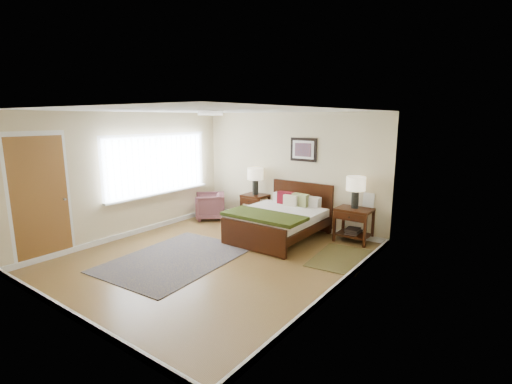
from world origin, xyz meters
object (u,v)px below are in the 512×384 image
lamp_left (255,176)px  rug_persian (176,259)px  nightstand_right (354,221)px  lamp_right (356,186)px  bed (280,216)px  nightstand_left (255,200)px  armchair (210,206)px

lamp_left → rug_persian: 2.92m
nightstand_right → lamp_left: 2.48m
lamp_right → rug_persian: size_ratio=0.25×
rug_persian → bed: bearing=63.4°
nightstand_left → lamp_right: lamp_right is taller
rug_persian → lamp_left: bearing=92.0°
nightstand_left → rug_persian: nightstand_left is taller
rug_persian → armchair: bearing=116.1°
nightstand_right → lamp_left: bearing=179.6°
armchair → rug_persian: 2.64m
bed → armchair: 2.17m
lamp_right → armchair: lamp_right is taller
bed → lamp_right: (1.26, 0.69, 0.63)m
lamp_left → lamp_right: size_ratio=1.00×
bed → armchair: bearing=173.2°
bed → lamp_left: lamp_left is taller
nightstand_right → rug_persian: (-2.10, -2.69, -0.40)m
nightstand_left → lamp_right: (2.38, 0.02, 0.58)m
nightstand_left → rug_persian: 2.74m
lamp_left → armchair: size_ratio=0.89×
bed → nightstand_left: (-1.12, 0.67, 0.06)m
armchair → lamp_left: bearing=70.6°
lamp_left → nightstand_left: bearing=-90.0°
lamp_left → armchair: lamp_left is taller
nightstand_left → nightstand_right: (2.38, 0.01, -0.11)m
lamp_right → nightstand_right: bearing=-90.0°
nightstand_left → rug_persian: size_ratio=0.27×
bed → rug_persian: bearing=-112.6°
bed → rug_persian: bed is taller
lamp_left → rug_persian: lamp_left is taller
bed → nightstand_right: size_ratio=2.79×
lamp_left → lamp_right: lamp_right is taller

